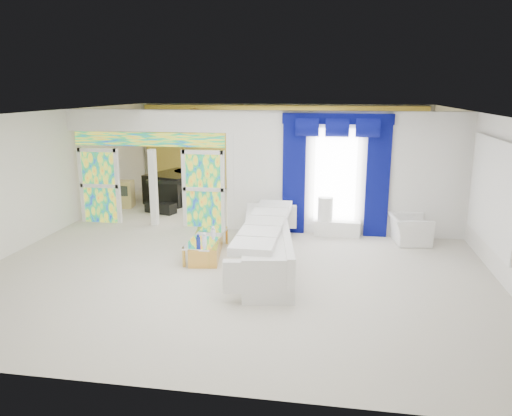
% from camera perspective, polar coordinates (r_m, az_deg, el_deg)
% --- Properties ---
extents(floor, '(12.00, 12.00, 0.00)m').
position_cam_1_polar(floor, '(11.66, -0.50, -3.82)').
color(floor, '#B7AF9E').
rests_on(floor, ground).
extents(dividing_wall, '(5.70, 0.18, 3.00)m').
position_cam_1_polar(dividing_wall, '(12.12, 10.40, 3.93)').
color(dividing_wall, white).
rests_on(dividing_wall, ground).
extents(dividing_header, '(4.30, 0.18, 0.55)m').
position_cam_1_polar(dividing_header, '(12.89, -12.52, 9.89)').
color(dividing_header, white).
rests_on(dividing_header, dividing_wall).
extents(stained_panel_left, '(0.95, 0.04, 2.00)m').
position_cam_1_polar(stained_panel_left, '(13.69, -17.70, 2.48)').
color(stained_panel_left, '#994C3F').
rests_on(stained_panel_left, ground).
extents(stained_panel_right, '(0.95, 0.04, 2.00)m').
position_cam_1_polar(stained_panel_right, '(12.66, -6.10, 2.19)').
color(stained_panel_right, '#994C3F').
rests_on(stained_panel_right, ground).
extents(stained_transom, '(4.00, 0.05, 0.35)m').
position_cam_1_polar(stained_transom, '(12.93, -12.41, 7.79)').
color(stained_transom, '#994C3F').
rests_on(stained_transom, dividing_header).
extents(window_pane, '(1.00, 0.02, 2.30)m').
position_cam_1_polar(window_pane, '(12.03, 9.20, 3.67)').
color(window_pane, white).
rests_on(window_pane, dividing_wall).
extents(blue_drape_left, '(0.55, 0.10, 2.80)m').
position_cam_1_polar(blue_drape_left, '(12.05, 4.42, 3.58)').
color(blue_drape_left, '#030541').
rests_on(blue_drape_left, ground).
extents(blue_drape_right, '(0.55, 0.10, 2.80)m').
position_cam_1_polar(blue_drape_right, '(12.05, 13.95, 3.21)').
color(blue_drape_right, '#030541').
rests_on(blue_drape_right, ground).
extents(blue_pelmet, '(2.60, 0.12, 0.25)m').
position_cam_1_polar(blue_pelmet, '(11.84, 9.45, 10.18)').
color(blue_pelmet, '#030541').
rests_on(blue_pelmet, dividing_wall).
extents(wall_mirror, '(0.04, 2.70, 1.90)m').
position_cam_1_polar(wall_mirror, '(10.59, 25.83, 1.65)').
color(wall_mirror, white).
rests_on(wall_mirror, ground).
extents(gold_curtains, '(9.70, 0.12, 2.90)m').
position_cam_1_polar(gold_curtains, '(17.08, 2.89, 6.93)').
color(gold_curtains, '#AF822A').
rests_on(gold_curtains, ground).
extents(white_sofa, '(1.52, 4.23, 0.79)m').
position_cam_1_polar(white_sofa, '(10.10, 1.24, -4.26)').
color(white_sofa, white).
rests_on(white_sofa, ground).
extents(coffee_table, '(0.84, 1.80, 0.39)m').
position_cam_1_polar(coffee_table, '(10.70, -5.73, -4.42)').
color(coffee_table, gold).
rests_on(coffee_table, ground).
extents(console_table, '(1.11, 0.38, 0.37)m').
position_cam_1_polar(console_table, '(12.19, 9.39, -2.32)').
color(console_table, white).
rests_on(console_table, ground).
extents(table_lamp, '(0.36, 0.36, 0.58)m').
position_cam_1_polar(table_lamp, '(12.07, 8.05, -0.10)').
color(table_lamp, silver).
rests_on(table_lamp, console_table).
extents(armchair, '(0.97, 1.08, 0.64)m').
position_cam_1_polar(armchair, '(11.99, 17.38, -2.38)').
color(armchair, white).
rests_on(armchair, ground).
extents(grand_piano, '(1.89, 2.15, 0.91)m').
position_cam_1_polar(grand_piano, '(15.88, -9.09, 2.44)').
color(grand_piano, black).
rests_on(grand_piano, ground).
extents(piano_bench, '(0.98, 0.63, 0.30)m').
position_cam_1_polar(piano_bench, '(14.47, -11.01, 0.03)').
color(piano_bench, black).
rests_on(piano_bench, ground).
extents(tv_console, '(0.62, 0.57, 0.80)m').
position_cam_1_polar(tv_console, '(15.38, -15.10, 1.57)').
color(tv_console, tan).
rests_on(tv_console, ground).
extents(chandelier, '(0.60, 0.60, 0.60)m').
position_cam_1_polar(chandelier, '(14.98, -7.09, 10.31)').
color(chandelier, gold).
rests_on(chandelier, ceiling).
extents(decanters, '(0.18, 0.99, 0.19)m').
position_cam_1_polar(decanters, '(10.41, -5.95, -3.42)').
color(decanters, white).
rests_on(decanters, coffee_table).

